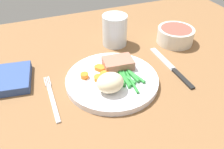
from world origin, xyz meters
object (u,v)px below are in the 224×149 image
object	(u,v)px
fork	(52,98)
water_glass	(115,32)
knife	(171,68)
napkin	(6,79)
salad_bowl	(175,35)
dinner_plate	(112,80)
meat_portion	(118,63)

from	to	relation	value
fork	water_glass	xyz separation A→B (cm)	(23.63, 18.43, 3.92)
knife	napkin	world-z (taller)	napkin
knife	salad_bowl	bearing A→B (deg)	49.85
dinner_plate	knife	size ratio (longest dim) A/B	1.16
fork	meat_portion	bearing A→B (deg)	14.00
dinner_plate	napkin	size ratio (longest dim) A/B	1.94
water_glass	salad_bowl	size ratio (longest dim) A/B	0.84
napkin	water_glass	bearing A→B (deg)	13.82
dinner_plate	napkin	world-z (taller)	napkin
dinner_plate	meat_portion	distance (cm)	5.32
knife	water_glass	xyz separation A→B (cm)	(-9.72, 18.46, 3.92)
fork	water_glass	distance (cm)	30.23
dinner_plate	meat_portion	size ratio (longest dim) A/B	3.02
water_glass	salad_bowl	world-z (taller)	water_glass
napkin	fork	bearing A→B (deg)	-46.02
knife	fork	bearing A→B (deg)	176.12
meat_portion	fork	size ratio (longest dim) A/B	0.47
knife	napkin	size ratio (longest dim) A/B	1.68
meat_portion	napkin	distance (cm)	29.30
meat_portion	dinner_plate	bearing A→B (deg)	-130.60
dinner_plate	knife	distance (cm)	17.83
knife	salad_bowl	world-z (taller)	salad_bowl
meat_portion	salad_bowl	size ratio (longest dim) A/B	0.68
dinner_plate	water_glass	distance (cm)	20.17
fork	knife	size ratio (longest dim) A/B	0.81
meat_portion	salad_bowl	bearing A→B (deg)	19.04
water_glass	meat_portion	bearing A→B (deg)	-108.71
napkin	salad_bowl	bearing A→B (deg)	2.11
dinner_plate	fork	xyz separation A→B (cm)	(-15.54, -0.26, -0.60)
fork	salad_bowl	bearing A→B (deg)	17.97
water_glass	napkin	size ratio (longest dim) A/B	0.79
dinner_plate	napkin	xyz separation A→B (cm)	(-25.38, 9.94, 0.27)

